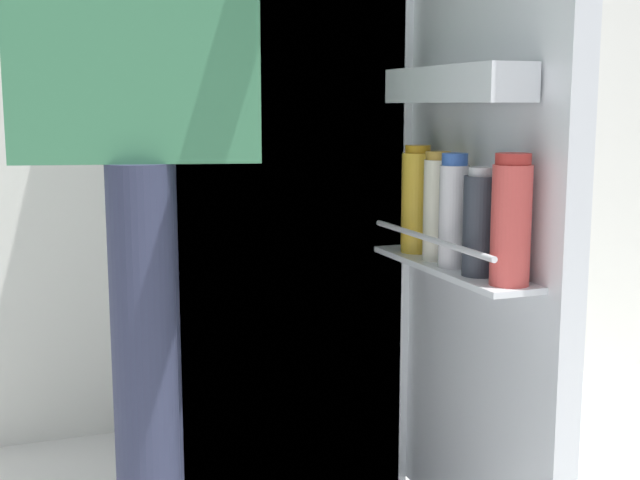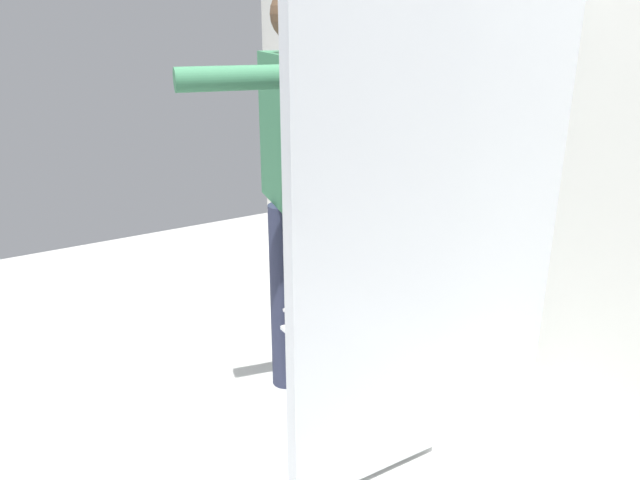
# 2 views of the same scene
# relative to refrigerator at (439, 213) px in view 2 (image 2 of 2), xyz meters

# --- Properties ---
(ground_plane) EXTENTS (5.36, 5.36, 0.00)m
(ground_plane) POSITION_rel_refrigerator_xyz_m (-0.03, -0.50, -0.82)
(ground_plane) COLOR silver
(kitchen_wall) EXTENTS (4.40, 0.10, 2.58)m
(kitchen_wall) POSITION_rel_refrigerator_xyz_m (-0.03, 0.41, 0.47)
(kitchen_wall) COLOR silver
(kitchen_wall) RESTS_ON ground_plane
(refrigerator) EXTENTS (0.64, 1.20, 1.64)m
(refrigerator) POSITION_rel_refrigerator_xyz_m (0.00, 0.00, 0.00)
(refrigerator) COLOR silver
(refrigerator) RESTS_ON ground_plane
(person) EXTENTS (0.56, 0.81, 1.66)m
(person) POSITION_rel_refrigerator_xyz_m (-0.36, -0.41, 0.18)
(person) COLOR #2D334C
(person) RESTS_ON ground_plane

